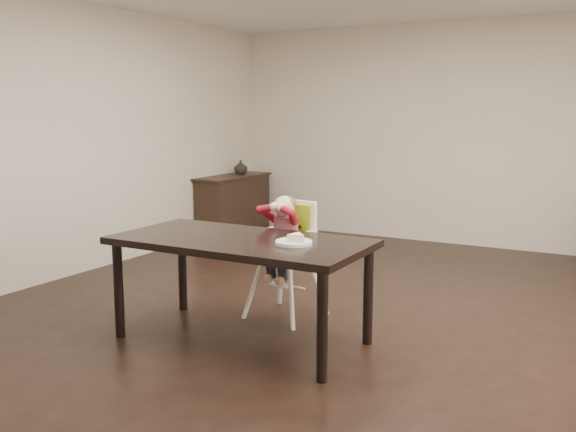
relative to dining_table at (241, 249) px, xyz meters
name	(u,v)px	position (x,y,z in m)	size (l,w,h in m)	color
ground	(341,325)	(0.50, 0.63, -0.67)	(7.00, 7.00, 0.00)	black
room_walls	(344,80)	(0.50, 0.63, 1.18)	(6.02, 7.02, 2.71)	beige
dining_table	(241,249)	(0.00, 0.00, 0.00)	(1.80, 0.90, 0.75)	black
high_chair	(287,231)	(0.01, 0.65, 0.02)	(0.45, 0.45, 0.98)	white
plate	(295,241)	(0.43, 0.00, 0.10)	(0.29, 0.29, 0.07)	white
sideboard	(234,205)	(-2.28, 3.33, -0.27)	(0.44, 1.26, 0.79)	black
vase	(241,167)	(-2.28, 3.52, 0.21)	(0.18, 0.19, 0.18)	#99999E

